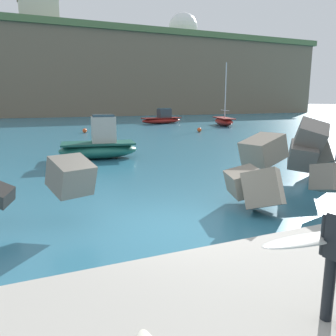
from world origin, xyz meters
TOP-DOWN VIEW (x-y plane):
  - ground_plane at (0.00, 0.00)m, footprint 400.00×400.00m
  - walkway_path at (0.00, -4.00)m, footprint 48.00×4.40m
  - breakwater_jetty at (2.09, 1.55)m, footprint 32.30×6.48m
  - surfer_with_board at (0.33, -4.45)m, footprint 2.12×1.33m
  - boat_near_right at (14.13, 34.74)m, footprint 6.05×2.54m
  - boat_mid_centre at (19.70, 28.36)m, footprint 3.18×5.99m
  - boat_mid_right at (0.61, 10.81)m, footprint 4.43×2.61m
  - mooring_buoy_inner at (2.33, 25.59)m, footprint 0.44×0.44m
  - mooring_buoy_middle at (12.85, 21.99)m, footprint 0.44×0.44m
  - headland_bluff at (21.94, 79.22)m, footprint 84.24×43.94m
  - radar_dome at (42.33, 86.94)m, footprint 8.45×8.45m
  - station_building_west at (1.79, 70.48)m, footprint 7.81×5.97m
  - station_building_central at (-0.30, 87.23)m, footprint 7.94×7.80m
  - station_building_east at (0.86, 88.91)m, footprint 7.53×6.70m

SIDE VIEW (x-z plane):
  - ground_plane at x=0.00m, z-range 0.00..0.00m
  - walkway_path at x=0.00m, z-range 0.00..0.24m
  - mooring_buoy_inner at x=2.33m, z-range 0.00..0.44m
  - mooring_buoy_middle at x=12.85m, z-range 0.00..0.44m
  - boat_mid_centre at x=19.70m, z-range -3.16..4.29m
  - boat_near_right at x=14.13m, z-range -0.39..1.63m
  - boat_mid_right at x=0.61m, z-range -0.46..1.89m
  - breakwater_jetty at x=2.09m, z-range -0.41..2.66m
  - surfer_with_board at x=0.33m, z-range 0.39..2.16m
  - headland_bluff at x=21.94m, z-range 0.02..17.15m
  - station_building_central at x=-0.30m, z-range 17.14..22.14m
  - station_building_east at x=0.86m, z-range 17.14..23.08m
  - station_building_west at x=1.79m, z-range 17.14..23.10m
  - radar_dome at x=42.33m, z-range 17.83..28.72m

